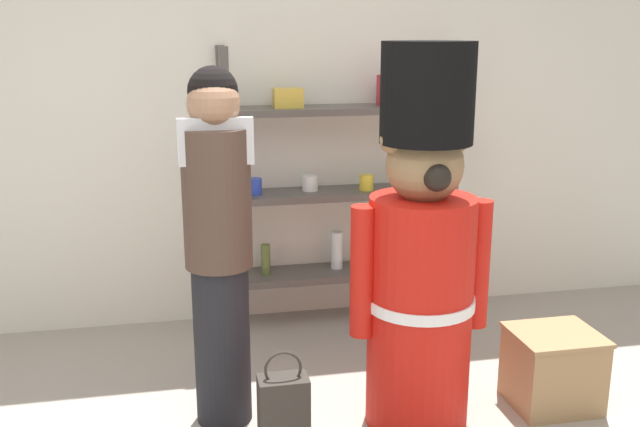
{
  "coord_description": "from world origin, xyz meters",
  "views": [
    {
      "loc": [
        -0.4,
        -2.17,
        1.78
      ],
      "look_at": [
        0.21,
        0.8,
        1.0
      ],
      "focal_mm": 40.25,
      "sensor_mm": 36.0,
      "label": 1
    }
  ],
  "objects_px": {
    "merchandise_shelf": "(338,188)",
    "person_shopper": "(218,239)",
    "display_crate": "(553,369)",
    "shopping_bag": "(284,413)",
    "teddy_bear_guard": "(421,257)"
  },
  "relations": [
    {
      "from": "teddy_bear_guard",
      "to": "person_shopper",
      "type": "bearing_deg",
      "value": 167.36
    },
    {
      "from": "merchandise_shelf",
      "to": "shopping_bag",
      "type": "relative_size",
      "value": 3.64
    },
    {
      "from": "merchandise_shelf",
      "to": "person_shopper",
      "type": "height_order",
      "value": "merchandise_shelf"
    },
    {
      "from": "display_crate",
      "to": "merchandise_shelf",
      "type": "bearing_deg",
      "value": 121.45
    },
    {
      "from": "person_shopper",
      "to": "display_crate",
      "type": "xyz_separation_m",
      "value": [
        1.57,
        -0.19,
        -0.69
      ]
    },
    {
      "from": "shopping_bag",
      "to": "display_crate",
      "type": "xyz_separation_m",
      "value": [
        1.34,
        0.13,
        0.01
      ]
    },
    {
      "from": "shopping_bag",
      "to": "display_crate",
      "type": "height_order",
      "value": "shopping_bag"
    },
    {
      "from": "person_shopper",
      "to": "merchandise_shelf",
      "type": "bearing_deg",
      "value": 53.71
    },
    {
      "from": "merchandise_shelf",
      "to": "teddy_bear_guard",
      "type": "xyz_separation_m",
      "value": [
        0.09,
        -1.28,
        -0.04
      ]
    },
    {
      "from": "merchandise_shelf",
      "to": "shopping_bag",
      "type": "distance_m",
      "value": 1.65
    },
    {
      "from": "shopping_bag",
      "to": "merchandise_shelf",
      "type": "bearing_deg",
      "value": 68.28
    },
    {
      "from": "merchandise_shelf",
      "to": "teddy_bear_guard",
      "type": "relative_size",
      "value": 0.98
    },
    {
      "from": "display_crate",
      "to": "teddy_bear_guard",
      "type": "bearing_deg",
      "value": -179.65
    },
    {
      "from": "person_shopper",
      "to": "shopping_bag",
      "type": "distance_m",
      "value": 0.81
    },
    {
      "from": "merchandise_shelf",
      "to": "display_crate",
      "type": "distance_m",
      "value": 1.63
    }
  ]
}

